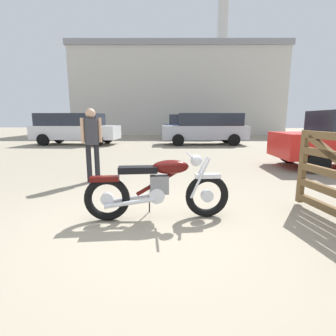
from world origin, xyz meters
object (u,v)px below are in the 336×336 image
bystander (92,137)px  pale_sedan_back (197,126)px  white_estate_far (206,128)px  red_hatchback_near (74,128)px  vintage_motorcycle (159,188)px

bystander → pale_sedan_back: size_ratio=0.35×
white_estate_far → pale_sedan_back: same height
bystander → red_hatchback_near: red_hatchback_near is taller
vintage_motorcycle → pale_sedan_back: pale_sedan_back is taller
vintage_motorcycle → bystander: bearing=119.4°
vintage_motorcycle → red_hatchback_near: 12.29m
bystander → white_estate_far: bearing=134.2°
red_hatchback_near → pale_sedan_back: bearing=32.7°
red_hatchback_near → pale_sedan_back: (7.09, 4.46, 0.00)m
red_hatchback_near → pale_sedan_back: 8.38m
bystander → red_hatchback_near: 9.56m
white_estate_far → pale_sedan_back: (-0.33, 3.98, 0.00)m
red_hatchback_near → vintage_motorcycle: bearing=-60.9°
vintage_motorcycle → bystander: 2.83m
bystander → red_hatchback_near: bearing=179.7°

